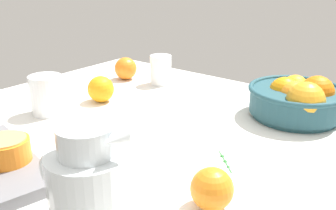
{
  "coord_description": "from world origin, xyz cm",
  "views": [
    {
      "loc": [
        42.45,
        -60.82,
        35.33
      ],
      "look_at": [
        -3.51,
        -2.43,
        7.46
      ],
      "focal_mm": 40.6,
      "sensor_mm": 36.0,
      "label": 1
    }
  ],
  "objects_px": {
    "loose_orange_0": "(212,189)",
    "juice_glass": "(47,97)",
    "second_glass": "(161,71)",
    "juice_pitcher": "(90,193)",
    "orange_half_1": "(6,150)",
    "spoon": "(47,88)",
    "loose_orange_2": "(101,89)",
    "loose_orange_1": "(126,68)",
    "fruit_bowl": "(299,98)"
  },
  "relations": [
    {
      "from": "juice_glass",
      "to": "second_glass",
      "type": "bearing_deg",
      "value": 79.86
    },
    {
      "from": "juice_pitcher",
      "to": "loose_orange_2",
      "type": "xyz_separation_m",
      "value": [
        -0.39,
        0.37,
        -0.03
      ]
    },
    {
      "from": "juice_glass",
      "to": "orange_half_1",
      "type": "xyz_separation_m",
      "value": [
        0.19,
        -0.21,
        0.0
      ]
    },
    {
      "from": "orange_half_1",
      "to": "spoon",
      "type": "height_order",
      "value": "orange_half_1"
    },
    {
      "from": "spoon",
      "to": "loose_orange_2",
      "type": "bearing_deg",
      "value": 7.59
    },
    {
      "from": "fruit_bowl",
      "to": "spoon",
      "type": "bearing_deg",
      "value": -159.91
    },
    {
      "from": "juice_pitcher",
      "to": "loose_orange_0",
      "type": "relative_size",
      "value": 2.53
    },
    {
      "from": "fruit_bowl",
      "to": "loose_orange_1",
      "type": "bearing_deg",
      "value": -177.77
    },
    {
      "from": "juice_pitcher",
      "to": "juice_glass",
      "type": "xyz_separation_m",
      "value": [
        -0.43,
        0.23,
        -0.02
      ]
    },
    {
      "from": "loose_orange_1",
      "to": "orange_half_1",
      "type": "bearing_deg",
      "value": -66.27
    },
    {
      "from": "fruit_bowl",
      "to": "juice_pitcher",
      "type": "distance_m",
      "value": 0.59
    },
    {
      "from": "orange_half_1",
      "to": "loose_orange_2",
      "type": "bearing_deg",
      "value": 112.23
    },
    {
      "from": "orange_half_1",
      "to": "loose_orange_2",
      "type": "relative_size",
      "value": 1.17
    },
    {
      "from": "second_glass",
      "to": "loose_orange_2",
      "type": "relative_size",
      "value": 1.26
    },
    {
      "from": "juice_glass",
      "to": "loose_orange_2",
      "type": "relative_size",
      "value": 1.37
    },
    {
      "from": "second_glass",
      "to": "loose_orange_1",
      "type": "relative_size",
      "value": 1.26
    },
    {
      "from": "loose_orange_0",
      "to": "juice_glass",
      "type": "bearing_deg",
      "value": 171.25
    },
    {
      "from": "spoon",
      "to": "juice_pitcher",
      "type": "bearing_deg",
      "value": -29.98
    },
    {
      "from": "juice_pitcher",
      "to": "loose_orange_1",
      "type": "bearing_deg",
      "value": 130.51
    },
    {
      "from": "second_glass",
      "to": "orange_half_1",
      "type": "bearing_deg",
      "value": -78.27
    },
    {
      "from": "spoon",
      "to": "loose_orange_1",
      "type": "bearing_deg",
      "value": 63.27
    },
    {
      "from": "juice_pitcher",
      "to": "spoon",
      "type": "xyz_separation_m",
      "value": [
        -0.59,
        0.34,
        -0.06
      ]
    },
    {
      "from": "orange_half_1",
      "to": "juice_glass",
      "type": "bearing_deg",
      "value": 130.94
    },
    {
      "from": "loose_orange_0",
      "to": "loose_orange_1",
      "type": "distance_m",
      "value": 0.72
    },
    {
      "from": "second_glass",
      "to": "loose_orange_0",
      "type": "distance_m",
      "value": 0.64
    },
    {
      "from": "loose_orange_0",
      "to": "loose_orange_2",
      "type": "relative_size",
      "value": 0.94
    },
    {
      "from": "juice_glass",
      "to": "loose_orange_1",
      "type": "distance_m",
      "value": 0.34
    },
    {
      "from": "orange_half_1",
      "to": "second_glass",
      "type": "bearing_deg",
      "value": 101.73
    },
    {
      "from": "juice_glass",
      "to": "second_glass",
      "type": "xyz_separation_m",
      "value": [
        0.07,
        0.37,
        -0.0
      ]
    },
    {
      "from": "loose_orange_0",
      "to": "loose_orange_1",
      "type": "relative_size",
      "value": 0.94
    },
    {
      "from": "fruit_bowl",
      "to": "loose_orange_2",
      "type": "relative_size",
      "value": 3.25
    },
    {
      "from": "juice_glass",
      "to": "fruit_bowl",
      "type": "bearing_deg",
      "value": 35.58
    },
    {
      "from": "loose_orange_0",
      "to": "spoon",
      "type": "distance_m",
      "value": 0.72
    },
    {
      "from": "orange_half_1",
      "to": "loose_orange_0",
      "type": "height_order",
      "value": "loose_orange_0"
    },
    {
      "from": "fruit_bowl",
      "to": "orange_half_1",
      "type": "bearing_deg",
      "value": -118.73
    },
    {
      "from": "juice_glass",
      "to": "loose_orange_1",
      "type": "xyz_separation_m",
      "value": [
        -0.06,
        0.34,
        -0.01
      ]
    },
    {
      "from": "loose_orange_2",
      "to": "orange_half_1",
      "type": "bearing_deg",
      "value": -67.77
    },
    {
      "from": "loose_orange_2",
      "to": "juice_glass",
      "type": "bearing_deg",
      "value": -106.13
    },
    {
      "from": "loose_orange_1",
      "to": "loose_orange_2",
      "type": "height_order",
      "value": "same"
    },
    {
      "from": "loose_orange_2",
      "to": "spoon",
      "type": "relative_size",
      "value": 0.41
    },
    {
      "from": "orange_half_1",
      "to": "loose_orange_0",
      "type": "relative_size",
      "value": 1.25
    },
    {
      "from": "juice_glass",
      "to": "loose_orange_2",
      "type": "bearing_deg",
      "value": 73.87
    },
    {
      "from": "orange_half_1",
      "to": "loose_orange_1",
      "type": "xyz_separation_m",
      "value": [
        -0.24,
        0.55,
        -0.01
      ]
    },
    {
      "from": "juice_glass",
      "to": "spoon",
      "type": "bearing_deg",
      "value": 146.0
    },
    {
      "from": "loose_orange_1",
      "to": "juice_pitcher",
      "type": "bearing_deg",
      "value": -49.49
    },
    {
      "from": "juice_glass",
      "to": "loose_orange_0",
      "type": "xyz_separation_m",
      "value": [
        0.53,
        -0.08,
        -0.01
      ]
    },
    {
      "from": "loose_orange_0",
      "to": "loose_orange_2",
      "type": "distance_m",
      "value": 0.54
    },
    {
      "from": "second_glass",
      "to": "orange_half_1",
      "type": "distance_m",
      "value": 0.59
    },
    {
      "from": "loose_orange_1",
      "to": "loose_orange_0",
      "type": "bearing_deg",
      "value": -35.44
    },
    {
      "from": "fruit_bowl",
      "to": "juice_pitcher",
      "type": "xyz_separation_m",
      "value": [
        -0.07,
        -0.59,
        0.01
      ]
    }
  ]
}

